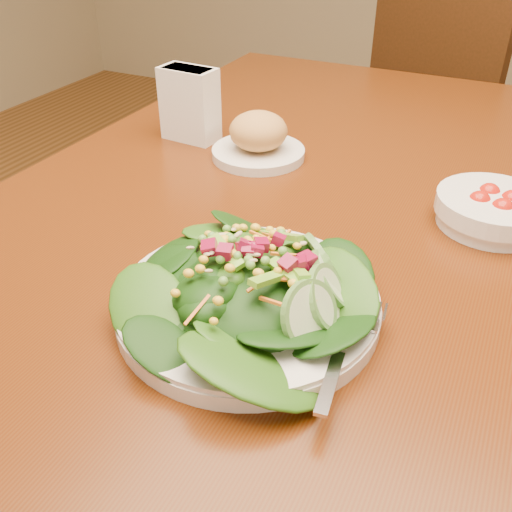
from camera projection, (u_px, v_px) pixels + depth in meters
name	position (u px, v px, depth m)	size (l,w,h in m)	color
ground_plane	(294.00, 498.00, 1.26)	(5.00, 5.00, 0.00)	#965B27
dining_table	(309.00, 253.00, 0.90)	(0.90, 1.40, 0.75)	#4B250B
chair_far	(448.00, 123.00, 1.77)	(0.58, 0.58, 0.95)	#3A1C0B
salad_plate	(256.00, 292.00, 0.60)	(0.29, 0.28, 0.08)	silver
bread_plate	(258.00, 139.00, 0.94)	(0.16, 0.16, 0.08)	silver
tomato_bowl	(493.00, 210.00, 0.76)	(0.15, 0.15, 0.05)	silver
napkin_holder	(190.00, 102.00, 0.99)	(0.10, 0.06, 0.13)	white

